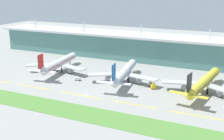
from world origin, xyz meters
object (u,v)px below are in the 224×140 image
Objects in this scene: airliner_middle at (124,73)px; baggage_cart at (78,79)px; fuel_truck at (153,85)px; safety_cone_left_wingtip at (201,110)px; safety_cone_nose_front at (203,106)px; airliner_far at (203,83)px; airliner_near at (59,63)px.

baggage_cart is (-29.81, -11.20, -5.18)m from airliner_middle.
baggage_cart is (-51.23, -7.30, -1.00)m from fuel_truck.
baggage_cart reaches higher than safety_cone_left_wingtip.
safety_cone_nose_front is (34.33, -17.54, -1.91)m from fuel_truck.
airliner_far is 17.01× the size of baggage_cart.
airliner_middle is 16.27× the size of baggage_cart.
fuel_truck is at bearing -171.58° from airliner_far.
safety_cone_left_wingtip is at bearing -82.39° from airliner_far.
airliner_far reaches higher than fuel_truck.
baggage_cart is (-81.61, -11.79, -5.19)m from airliner_far.
airliner_near is at bearing 179.34° from airliner_far.
fuel_truck reaches higher than safety_cone_left_wingtip.
airliner_middle is 62.42m from safety_cone_left_wingtip.
airliner_middle is at bearing 169.67° from fuel_truck.
safety_cone_left_wingtip is (34.16, -23.84, -1.91)m from fuel_truck.
airliner_middle is at bearing 158.96° from safety_cone_nose_front.
safety_cone_left_wingtip is (55.58, -27.74, -6.10)m from airliner_middle.
fuel_truck is (-30.38, -4.50, -4.19)m from airliner_far.
airliner_middle is 88.17× the size of safety_cone_left_wingtip.
safety_cone_nose_front is at bearing -27.07° from fuel_truck.
fuel_truck reaches higher than baggage_cart.
fuel_truck is 51.76m from baggage_cart.
safety_cone_nose_front is at bearing 88.52° from safety_cone_left_wingtip.
airliner_middle is 88.17× the size of safety_cone_nose_front.
airliner_near is 0.94× the size of airliner_far.
baggage_cart is 5.42× the size of safety_cone_nose_front.
safety_cone_nose_front is (0.16, 6.30, 0.00)m from safety_cone_left_wingtip.
airliner_middle and airliner_far have the same top height.
airliner_near reaches higher than safety_cone_nose_front.
airliner_far is at bearing 8.42° from fuel_truck.
airliner_far reaches higher than safety_cone_left_wingtip.
airliner_middle reaches higher than safety_cone_left_wingtip.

